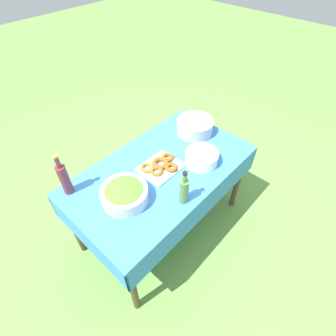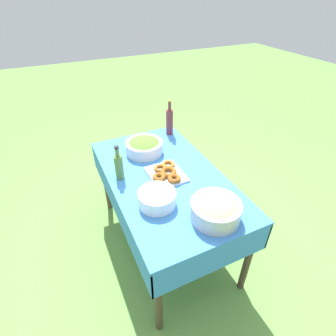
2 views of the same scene
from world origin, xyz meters
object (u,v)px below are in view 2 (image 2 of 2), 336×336
plate_stack (157,198)px  pasta_bowl (216,209)px  wine_bottle (170,121)px  donut_platter (166,173)px  salad_bowl (144,146)px  olive_oil_bottle (119,166)px

plate_stack → pasta_bowl: bearing=46.3°
wine_bottle → plate_stack: bearing=-30.2°
pasta_bowl → wine_bottle: (-1.10, 0.21, 0.06)m
pasta_bowl → donut_platter: 0.53m
donut_platter → wine_bottle: 0.67m
pasta_bowl → wine_bottle: bearing=169.0°
salad_bowl → donut_platter: 0.38m
donut_platter → olive_oil_bottle: 0.35m
pasta_bowl → wine_bottle: wine_bottle is taller
salad_bowl → pasta_bowl: pasta_bowl is taller
salad_bowl → wine_bottle: size_ratio=0.93×
donut_platter → plate_stack: (0.25, -0.18, 0.03)m
donut_platter → wine_bottle: bearing=152.6°
olive_oil_bottle → plate_stack: bearing=20.2°
salad_bowl → plate_stack: bearing=-13.6°
pasta_bowl → plate_stack: pasta_bowl is taller
pasta_bowl → salad_bowl: bearing=-172.2°
donut_platter → wine_bottle: wine_bottle is taller
donut_platter → plate_stack: plate_stack is taller
donut_platter → plate_stack: 0.31m
donut_platter → olive_oil_bottle: bearing=-110.4°
wine_bottle → pasta_bowl: bearing=-11.0°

